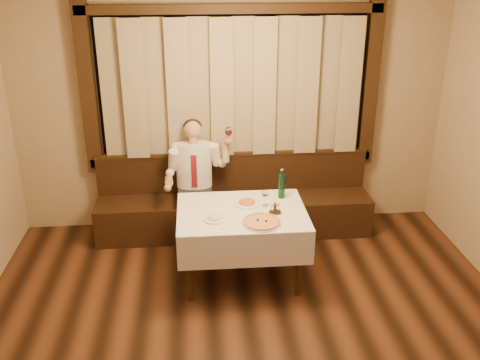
{
  "coord_description": "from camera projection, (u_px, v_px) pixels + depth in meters",
  "views": [
    {
      "loc": [
        -0.43,
        -3.01,
        3.07
      ],
      "look_at": [
        0.0,
        1.9,
        1.0
      ],
      "focal_mm": 40.0,
      "sensor_mm": 36.0,
      "label": 1
    }
  ],
  "objects": [
    {
      "name": "table_wine_glass",
      "position": [
        265.0,
        194.0,
        5.3
      ],
      "size": [
        0.07,
        0.07,
        0.18
      ],
      "rotation": [
        0.0,
        0.0,
        -0.27
      ],
      "color": "white",
      "rests_on": "dining_table"
    },
    {
      "name": "room",
      "position": [
        250.0,
        167.0,
        4.3
      ],
      "size": [
        5.01,
        6.01,
        2.81
      ],
      "color": "black",
      "rests_on": "ground"
    },
    {
      "name": "banquette",
      "position": [
        234.0,
        207.0,
        6.37
      ],
      "size": [
        3.2,
        0.61,
        0.94
      ],
      "color": "black",
      "rests_on": "ground"
    },
    {
      "name": "pizza",
      "position": [
        261.0,
        222.0,
        5.0
      ],
      "size": [
        0.37,
        0.37,
        0.04
      ],
      "rotation": [
        0.0,
        0.0,
        -0.12
      ],
      "color": "white",
      "rests_on": "dining_table"
    },
    {
      "name": "seated_man",
      "position": [
        195.0,
        171.0,
        6.05
      ],
      "size": [
        0.76,
        0.57,
        1.4
      ],
      "color": "black",
      "rests_on": "ground"
    },
    {
      "name": "dining_table",
      "position": [
        242.0,
        220.0,
        5.3
      ],
      "size": [
        1.27,
        0.97,
        0.76
      ],
      "color": "black",
      "rests_on": "ground"
    },
    {
      "name": "pasta_cream",
      "position": [
        215.0,
        216.0,
        5.07
      ],
      "size": [
        0.23,
        0.23,
        0.08
      ],
      "rotation": [
        0.0,
        0.0,
        0.32
      ],
      "color": "white",
      "rests_on": "dining_table"
    },
    {
      "name": "pasta_red",
      "position": [
        247.0,
        201.0,
        5.38
      ],
      "size": [
        0.27,
        0.27,
        0.09
      ],
      "rotation": [
        0.0,
        0.0,
        -0.02
      ],
      "color": "white",
      "rests_on": "dining_table"
    },
    {
      "name": "cruet_caddy",
      "position": [
        275.0,
        210.0,
        5.17
      ],
      "size": [
        0.11,
        0.06,
        0.12
      ],
      "rotation": [
        0.0,
        0.0,
        0.07
      ],
      "color": "black",
      "rests_on": "dining_table"
    },
    {
      "name": "green_bottle",
      "position": [
        282.0,
        186.0,
        5.49
      ],
      "size": [
        0.07,
        0.07,
        0.32
      ],
      "rotation": [
        0.0,
        0.0,
        -0.05
      ],
      "color": "#0F4629",
      "rests_on": "dining_table"
    }
  ]
}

